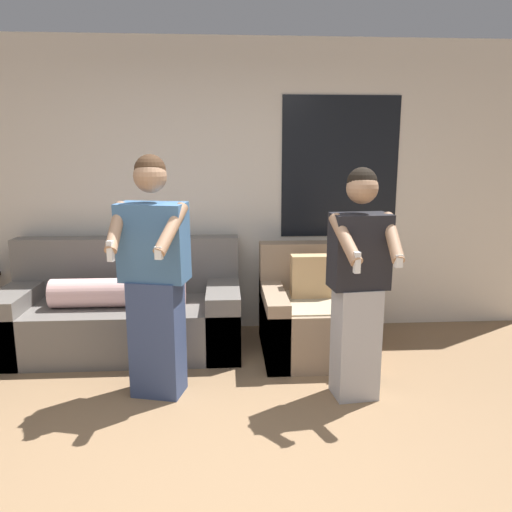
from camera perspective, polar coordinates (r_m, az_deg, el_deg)
ground_plane at (r=2.69m, az=-5.71°, el=-27.07°), size 14.00×14.00×0.00m
wall_back at (r=4.73m, az=-4.69°, el=7.68°), size 6.30×0.07×2.70m
couch at (r=4.53m, az=-14.85°, el=-6.20°), size 2.02×0.92×0.93m
armchair at (r=4.33m, az=6.40°, el=-6.84°), size 0.85×0.94×0.89m
person_left at (r=3.47m, az=-11.53°, el=-2.54°), size 0.52×0.54×1.67m
person_right at (r=3.44m, az=11.62°, el=-3.23°), size 0.45×0.49×1.59m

